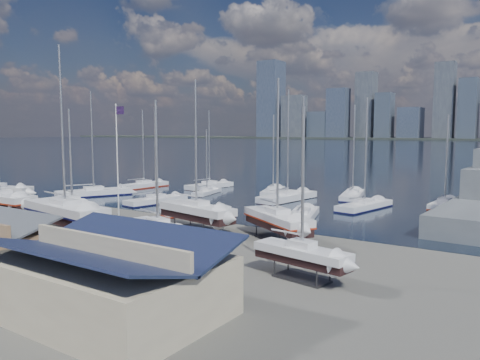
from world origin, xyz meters
The scene contains 24 objects.
ground centered at (0.00, -10.00, 0.00)m, with size 1400.00×1400.00×0.00m, color #605E59.
shed_blue centered at (16.00, -26.00, 2.42)m, with size 13.65×9.45×4.71m.
sailboat_cradle_1 centered at (-19.35, -12.64, 2.15)m, with size 10.99×3.40×17.48m.
sailboat_cradle_2 centered at (-10.42, -8.79, 1.94)m, with size 8.29×4.50×13.26m.
sailboat_cradle_3 centered at (-4.71, -13.85, 2.24)m, with size 12.44×5.07×19.26m.
sailboat_cradle_4 centered at (5.70, -5.12, 2.07)m, with size 10.13×4.62×15.98m.
sailboat_cradle_5 centered at (8.35, -13.82, 1.93)m, with size 8.41×4.40×13.30m.
sailboat_cradle_6 centered at (15.21, -4.46, 2.05)m, with size 9.60×7.38×15.59m.
sailboat_cradle_7 centered at (22.57, -14.01, 1.89)m, with size 7.62×3.28×12.34m.
sailboat_moored_0 centered at (-25.11, 6.20, 0.31)m, with size 8.12×12.18×17.79m.
sailboat_moored_1 centered at (-26.36, 18.75, 0.31)m, with size 3.45×10.31×15.18m.
sailboat_moored_2 centered at (-15.57, 24.86, 0.32)m, with size 4.42×10.32×15.09m.
sailboat_moored_3 centered at (-10.95, 6.00, 0.31)m, with size 4.29×10.18×14.76m.
sailboat_moored_4 centered at (-10.96, 18.14, 0.33)m, with size 3.72×7.83×11.40m.
sailboat_moored_5 centered at (-1.95, 24.82, 0.31)m, with size 5.45×9.68×13.96m.
sailboat_moored_6 centered at (-0.39, 2.40, 0.31)m, with size 6.05×9.15×13.36m.
sailboat_moored_7 centered at (3.77, 19.22, 0.32)m, with size 4.77×11.97×17.58m.
sailboat_moored_8 centered at (11.20, 27.08, 0.31)m, with size 5.17×10.68×15.39m.
sailboat_moored_9 centered at (12.60, 6.32, 0.32)m, with size 5.76×10.57×15.38m.
sailboat_moored_10 centered at (16.24, 17.91, 0.31)m, with size 4.88×10.90×15.75m.
sailboat_moored_11 centered at (24.89, 26.24, 0.31)m, with size 2.94×9.11×13.46m.
car_c centered at (-3.88, -19.04, 0.72)m, with size 2.39×5.17×1.44m, color gray.
car_d centered at (8.90, -19.39, 0.81)m, with size 2.27×5.57×1.62m, color gray.
flagpole centered at (0.43, -11.15, 7.78)m, with size 1.17×0.12×13.36m.
Camera 1 is at (37.05, -43.63, 10.64)m, focal length 35.00 mm.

